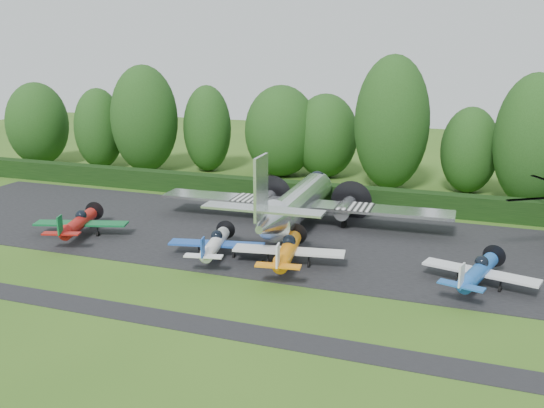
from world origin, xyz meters
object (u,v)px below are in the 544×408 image
(light_plane_red, at_px, (79,223))
(light_plane_white, at_px, (215,244))
(light_plane_orange, at_px, (288,251))
(transport_plane, at_px, (297,203))
(light_plane_blue, at_px, (478,272))

(light_plane_red, xyz_separation_m, light_plane_white, (12.12, -0.74, -0.08))
(light_plane_white, bearing_deg, light_plane_orange, 11.64)
(transport_plane, height_order, light_plane_red, transport_plane)
(light_plane_red, bearing_deg, transport_plane, 44.35)
(light_plane_red, relative_size, light_plane_white, 1.07)
(light_plane_white, relative_size, light_plane_blue, 0.96)
(light_plane_white, distance_m, light_plane_orange, 5.41)
(light_plane_red, distance_m, light_plane_blue, 29.76)
(transport_plane, bearing_deg, light_plane_blue, -27.28)
(light_plane_white, relative_size, light_plane_orange, 0.89)
(transport_plane, distance_m, light_plane_red, 17.32)
(transport_plane, relative_size, light_plane_white, 3.45)
(light_plane_blue, bearing_deg, transport_plane, 136.10)
(transport_plane, height_order, light_plane_blue, transport_plane)
(light_plane_blue, bearing_deg, light_plane_orange, 168.08)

